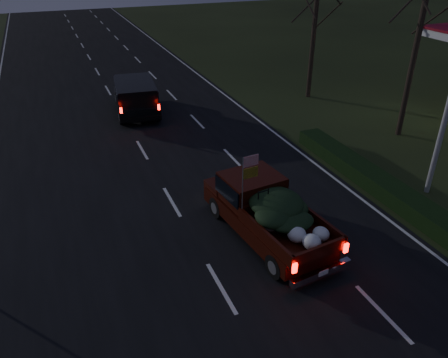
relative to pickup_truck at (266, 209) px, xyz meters
name	(u,v)px	position (x,y,z in m)	size (l,w,h in m)	color
ground	(221,288)	(-2.32, -1.84, -1.03)	(120.00, 120.00, 0.00)	black
road_asphalt	(221,288)	(-2.32, -1.84, -1.02)	(14.00, 120.00, 0.02)	black
hedge_row	(376,181)	(5.48, 1.16, -0.73)	(1.00, 10.00, 0.60)	black
bare_tree_mid	(426,0)	(10.18, 5.16, 5.32)	(3.60, 3.60, 8.50)	black
bare_tree_far	(316,8)	(9.18, 12.16, 4.20)	(3.60, 3.60, 7.00)	black
pickup_truck	(266,209)	(0.00, 0.00, 0.00)	(2.58, 5.43, 2.74)	#370F07
lead_suv	(136,94)	(-1.43, 13.26, 0.09)	(2.71, 5.34, 1.47)	black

